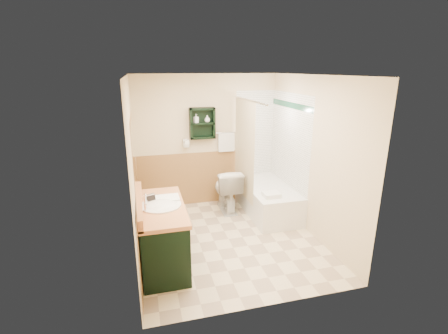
% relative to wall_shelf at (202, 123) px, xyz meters
% --- Properties ---
extents(floor, '(3.00, 3.00, 0.00)m').
position_rel_wall_shelf_xyz_m(floor, '(0.10, -1.41, -1.55)').
color(floor, beige).
rests_on(floor, ground).
extents(back_wall, '(2.60, 0.04, 2.40)m').
position_rel_wall_shelf_xyz_m(back_wall, '(0.10, 0.11, -0.35)').
color(back_wall, beige).
rests_on(back_wall, ground).
extents(left_wall, '(0.04, 3.00, 2.40)m').
position_rel_wall_shelf_xyz_m(left_wall, '(-1.22, -1.41, -0.35)').
color(left_wall, beige).
rests_on(left_wall, ground).
extents(right_wall, '(0.04, 3.00, 2.40)m').
position_rel_wall_shelf_xyz_m(right_wall, '(1.42, -1.41, -0.35)').
color(right_wall, beige).
rests_on(right_wall, ground).
extents(ceiling, '(2.60, 3.00, 0.04)m').
position_rel_wall_shelf_xyz_m(ceiling, '(0.10, -1.41, 0.87)').
color(ceiling, white).
rests_on(ceiling, back_wall).
extents(wainscot_left, '(2.98, 2.98, 1.00)m').
position_rel_wall_shelf_xyz_m(wainscot_left, '(-1.19, -1.41, -1.05)').
color(wainscot_left, '#AB7B45').
rests_on(wainscot_left, left_wall).
extents(wainscot_back, '(2.58, 2.58, 1.00)m').
position_rel_wall_shelf_xyz_m(wainscot_back, '(0.10, 0.08, -1.05)').
color(wainscot_back, '#AB7B45').
rests_on(wainscot_back, back_wall).
extents(mirror_frame, '(1.30, 1.30, 1.00)m').
position_rel_wall_shelf_xyz_m(mirror_frame, '(-1.17, -1.96, -0.05)').
color(mirror_frame, brown).
rests_on(mirror_frame, left_wall).
extents(mirror_glass, '(1.20, 1.20, 0.90)m').
position_rel_wall_shelf_xyz_m(mirror_glass, '(-1.17, -1.96, -0.05)').
color(mirror_glass, white).
rests_on(mirror_glass, left_wall).
extents(tile_right, '(1.50, 1.50, 2.10)m').
position_rel_wall_shelf_xyz_m(tile_right, '(1.38, -0.66, -0.50)').
color(tile_right, white).
rests_on(tile_right, right_wall).
extents(tile_back, '(0.95, 0.95, 2.10)m').
position_rel_wall_shelf_xyz_m(tile_back, '(1.13, 0.07, -0.50)').
color(tile_back, white).
rests_on(tile_back, back_wall).
extents(tile_accent, '(1.50, 1.50, 0.10)m').
position_rel_wall_shelf_xyz_m(tile_accent, '(1.37, -0.66, 0.35)').
color(tile_accent, '#13432C').
rests_on(tile_accent, right_wall).
extents(wall_shelf, '(0.45, 0.15, 0.55)m').
position_rel_wall_shelf_xyz_m(wall_shelf, '(0.00, 0.00, 0.00)').
color(wall_shelf, black).
rests_on(wall_shelf, back_wall).
extents(hair_dryer, '(0.10, 0.24, 0.18)m').
position_rel_wall_shelf_xyz_m(hair_dryer, '(-0.30, 0.02, -0.35)').
color(hair_dryer, white).
rests_on(hair_dryer, back_wall).
extents(towel_bar, '(0.40, 0.06, 0.40)m').
position_rel_wall_shelf_xyz_m(towel_bar, '(0.45, 0.04, -0.20)').
color(towel_bar, white).
rests_on(towel_bar, back_wall).
extents(curtain_rod, '(0.03, 1.60, 0.03)m').
position_rel_wall_shelf_xyz_m(curtain_rod, '(0.63, -0.66, 0.45)').
color(curtain_rod, silver).
rests_on(curtain_rod, back_wall).
extents(shower_curtain, '(1.05, 1.05, 1.70)m').
position_rel_wall_shelf_xyz_m(shower_curtain, '(0.63, -0.48, -0.40)').
color(shower_curtain, '#BFB490').
rests_on(shower_curtain, curtain_rod).
extents(vanity, '(0.59, 1.29, 0.82)m').
position_rel_wall_shelf_xyz_m(vanity, '(-0.89, -1.78, -1.14)').
color(vanity, black).
rests_on(vanity, ground).
extents(bathtub, '(0.75, 1.50, 0.50)m').
position_rel_wall_shelf_xyz_m(bathtub, '(1.03, -0.65, -1.30)').
color(bathtub, white).
rests_on(bathtub, ground).
extents(toilet, '(0.45, 0.79, 0.77)m').
position_rel_wall_shelf_xyz_m(toilet, '(0.36, -0.35, -1.17)').
color(toilet, white).
rests_on(toilet, ground).
extents(counter_towel, '(0.30, 0.24, 0.04)m').
position_rel_wall_shelf_xyz_m(counter_towel, '(-0.79, -1.61, -0.71)').
color(counter_towel, white).
rests_on(counter_towel, vanity).
extents(vanity_book, '(0.16, 0.02, 0.22)m').
position_rel_wall_shelf_xyz_m(vanity_book, '(-1.06, -1.54, -0.62)').
color(vanity_book, black).
rests_on(vanity_book, vanity).
extents(tub_towel, '(0.26, 0.22, 0.07)m').
position_rel_wall_shelf_xyz_m(tub_towel, '(0.89, -1.13, -1.01)').
color(tub_towel, white).
rests_on(tub_towel, bathtub).
extents(soap_bottle_a, '(0.12, 0.17, 0.07)m').
position_rel_wall_shelf_xyz_m(soap_bottle_a, '(-0.11, -0.01, 0.05)').
color(soap_bottle_a, white).
rests_on(soap_bottle_a, wall_shelf).
extents(soap_bottle_b, '(0.12, 0.14, 0.10)m').
position_rel_wall_shelf_xyz_m(soap_bottle_b, '(0.09, -0.01, 0.06)').
color(soap_bottle_b, white).
rests_on(soap_bottle_b, wall_shelf).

